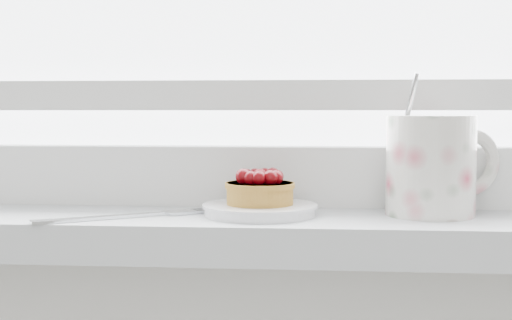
# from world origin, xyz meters

# --- Properties ---
(saucer) EXTENTS (0.12, 0.12, 0.01)m
(saucer) POSITION_xyz_m (-0.02, 1.88, 0.95)
(saucer) COLOR white
(saucer) RESTS_ON windowsill
(raspberry_tart) EXTENTS (0.08, 0.08, 0.04)m
(raspberry_tart) POSITION_xyz_m (-0.02, 1.88, 0.97)
(raspberry_tart) COLOR #936420
(raspberry_tart) RESTS_ON saucer
(floral_mug) EXTENTS (0.15, 0.13, 0.15)m
(floral_mug) POSITION_xyz_m (0.17, 1.90, 1.00)
(floral_mug) COLOR silver
(floral_mug) RESTS_ON windowsill
(fork) EXTENTS (0.19, 0.13, 0.00)m
(fork) POSITION_xyz_m (-0.15, 1.86, 0.94)
(fork) COLOR silver
(fork) RESTS_ON windowsill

